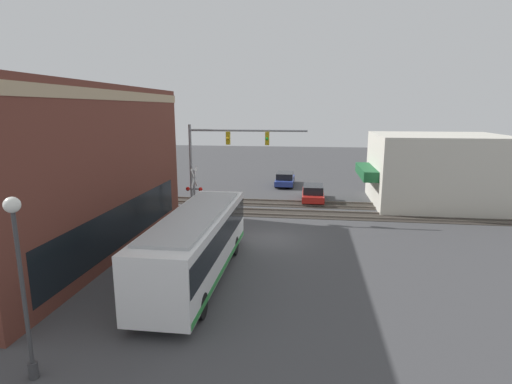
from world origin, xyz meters
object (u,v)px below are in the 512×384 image
at_px(streetlamp, 21,275).
at_px(parked_car_red, 313,193).
at_px(crossing_signal, 194,189).
at_px(city_bus, 197,242).
at_px(parked_car_blue, 285,179).
at_px(pedestrian_at_crossing, 206,209).

height_order(streetlamp, parked_car_red, streetlamp).
relative_size(crossing_signal, streetlamp, 0.70).
height_order(city_bus, crossing_signal, crossing_signal).
bearing_deg(crossing_signal, city_bus, -163.22).
xyz_separation_m(city_bus, streetlamp, (-7.51, 2.81, 1.50)).
height_order(crossing_signal, parked_car_blue, crossing_signal).
height_order(streetlamp, parked_car_blue, streetlamp).
relative_size(parked_car_red, parked_car_blue, 0.97).
distance_m(parked_car_red, parked_car_blue, 7.26).
bearing_deg(parked_car_red, streetlamp, 161.19).
bearing_deg(pedestrian_at_crossing, crossing_signal, 120.20).
distance_m(city_bus, parked_car_red, 17.48).
bearing_deg(parked_car_red, parked_car_blue, 22.70).
bearing_deg(crossing_signal, pedestrian_at_crossing, -59.80).
xyz_separation_m(parked_car_blue, pedestrian_at_crossing, (-13.63, 4.68, 0.17)).
xyz_separation_m(streetlamp, parked_car_red, (24.09, -8.21, -2.57)).
height_order(crossing_signal, parked_car_red, crossing_signal).
bearing_deg(parked_car_blue, streetlamp, 170.04).
distance_m(parked_car_blue, pedestrian_at_crossing, 14.41).
distance_m(city_bus, streetlamp, 8.15).
bearing_deg(city_bus, crossing_signal, 16.78).
distance_m(crossing_signal, pedestrian_at_crossing, 1.69).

